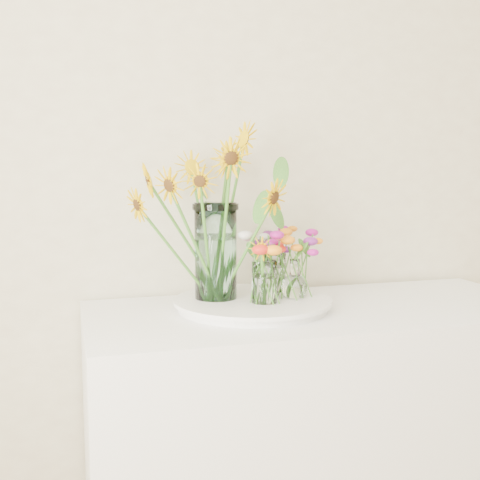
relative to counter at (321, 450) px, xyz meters
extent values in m
cube|color=white|center=(0.00, 0.00, 0.00)|extent=(1.40, 0.60, 0.90)
cylinder|color=white|center=(-0.21, 0.04, 0.46)|extent=(0.44, 0.44, 0.02)
cylinder|color=#A0D1C9|center=(-0.31, 0.09, 0.62)|extent=(0.14, 0.14, 0.29)
cylinder|color=white|center=(-0.19, -0.01, 0.54)|extent=(0.09, 0.09, 0.13)
cylinder|color=white|center=(-0.11, 0.14, 0.54)|extent=(0.07, 0.07, 0.13)
camera|label=1|loc=(-0.74, -1.63, 0.87)|focal=45.00mm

